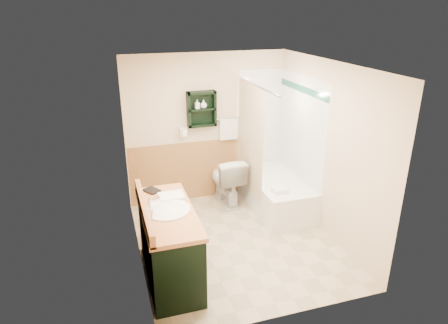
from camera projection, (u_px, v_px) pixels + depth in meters
floor at (236, 241)px, 5.53m from camera, size 3.00×3.00×0.00m
back_wall at (206, 128)px, 6.44m from camera, size 2.60×0.04×2.40m
left_wall at (132, 173)px, 4.73m from camera, size 0.04×3.00×2.40m
right_wall at (328, 150)px, 5.46m from camera, size 0.04×3.00×2.40m
ceiling at (238, 63)px, 4.64m from camera, size 2.60×3.00×0.04m
wainscot_left at (139, 224)px, 4.99m from camera, size 2.98×2.98×1.00m
wainscot_back at (208, 169)px, 6.67m from camera, size 2.58×2.58×1.00m
mirror_frame at (139, 165)px, 4.14m from camera, size 1.30×1.30×1.00m
mirror_glass at (140, 165)px, 4.14m from camera, size 1.20×1.20×0.90m
tile_right at (299, 144)px, 6.17m from camera, size 1.50×1.50×2.10m
tile_back at (266, 132)px, 6.74m from camera, size 0.95×0.95×2.10m
tile_accent at (303, 89)px, 5.85m from camera, size 1.50×1.50×0.10m
wall_shelf at (202, 109)px, 6.18m from camera, size 0.45×0.15×0.55m
hair_dryer at (183, 132)px, 6.25m from camera, size 0.10×0.24×0.18m
towel_bar at (228, 119)px, 6.42m from camera, size 0.40×0.06×0.40m
curtain_rod at (256, 85)px, 5.61m from camera, size 0.03×1.60×0.03m
shower_curtain at (250, 139)px, 6.08m from camera, size 1.05×1.05×1.70m
vanity at (169, 244)px, 4.66m from camera, size 0.59×1.40×0.89m
bathtub at (276, 193)px, 6.34m from camera, size 0.78×1.50×0.52m
toilet at (226, 180)px, 6.49m from camera, size 0.49×0.83×0.79m
counter_towel at (171, 196)px, 4.79m from camera, size 0.30×0.23×0.04m
vanity_book at (146, 186)px, 4.88m from camera, size 0.14×0.10×0.21m
tub_towel at (280, 190)px, 5.78m from camera, size 0.21×0.18×0.07m
soap_bottle_a at (197, 106)px, 6.14m from camera, size 0.08×0.15×0.07m
soap_bottle_b at (204, 105)px, 6.16m from camera, size 0.12×0.14×0.10m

